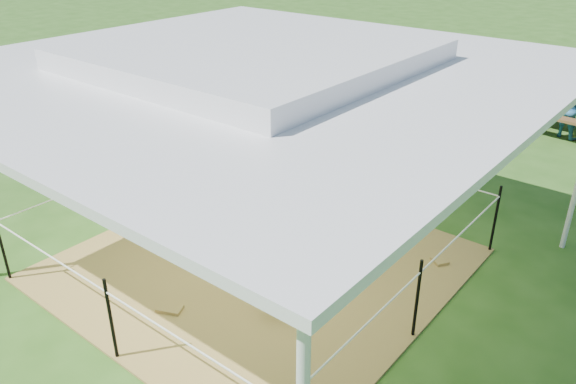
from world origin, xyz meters
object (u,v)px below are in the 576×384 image
Objects in this scene: woman at (196,173)px; picnic_table_near at (561,113)px; straw_bale at (195,215)px; green_bottle at (147,220)px; foal at (274,296)px; distant_person at (571,108)px; pony at (327,220)px.

woman is 0.52× the size of picnic_table_near.
green_bottle is (-0.55, -0.45, -0.07)m from straw_bale.
distant_person reaches higher than foal.
foal is (0.33, -1.49, -0.23)m from pony.
distant_person reaches higher than pony.
green_bottle is 8.80m from distant_person.
distant_person reaches higher than green_bottle.
picnic_table_near is (2.96, 7.75, 0.19)m from straw_bale.
picnic_table_near reaches higher than straw_bale.
foal is (2.21, -0.81, 0.05)m from straw_bale.
pony is (1.78, 0.68, -0.43)m from woman.
picnic_table_near is at bearing 142.45° from woman.
woman reaches higher than pony.
foal is (2.11, -0.81, -0.67)m from woman.
pony is at bearing 112.81° from foal.
green_bottle is at bearing -140.71° from straw_bale.
distant_person is (0.96, 8.32, 0.35)m from foal.
distant_person is (3.07, 7.51, -0.32)m from woman.
woman is 0.84× the size of distant_person.
straw_bale is 0.44× the size of picnic_table_near.
straw_bale reaches higher than green_bottle.
picnic_table_near is at bearing 95.31° from foal.
picnic_table_near is (3.51, 8.20, 0.26)m from green_bottle.
pony is at bearing -93.02° from picnic_table_near.
woman is 1.96m from pony.
distant_person reaches higher than picnic_table_near.
green_bottle is 2.71m from pony.
picnic_table_near reaches higher than green_bottle.
woman is 8.28m from picnic_table_near.
straw_bale is 2.02m from pony.
woman is at bearing 169.42° from foal.
green_bottle is at bearing 84.40° from distant_person.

